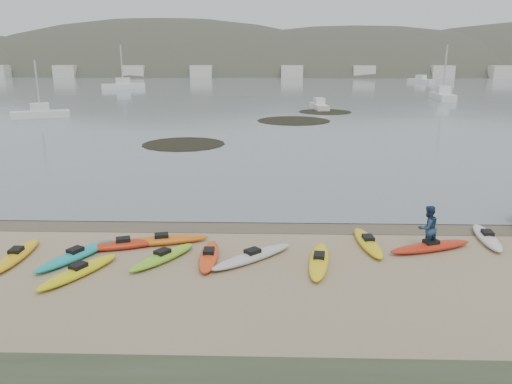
{
  "coord_description": "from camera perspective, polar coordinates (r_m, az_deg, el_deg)",
  "views": [
    {
      "loc": [
        0.62,
        -21.77,
        7.53
      ],
      "look_at": [
        0.0,
        0.0,
        1.5
      ],
      "focal_mm": 35.0,
      "sensor_mm": 36.0,
      "label": 1
    }
  ],
  "objects": [
    {
      "name": "kayaks",
      "position": [
        19.43,
        -3.46,
        -6.81
      ],
      "size": [
        19.5,
        7.18,
        0.34
      ],
      "color": "orange",
      "rests_on": "ground"
    },
    {
      "name": "ground",
      "position": [
        23.04,
        0.0,
        -3.6
      ],
      "size": [
        600.0,
        600.0,
        0.0
      ],
      "primitive_type": "plane",
      "color": "tan",
      "rests_on": "ground"
    },
    {
      "name": "water",
      "position": [
        321.86,
        1.57,
        14.13
      ],
      "size": [
        1200.0,
        1200.0,
        0.0
      ],
      "primitive_type": "plane",
      "color": "slate",
      "rests_on": "ground"
    },
    {
      "name": "far_town",
      "position": [
        166.95,
        3.58,
        13.55
      ],
      "size": [
        199.0,
        5.0,
        4.0
      ],
      "color": "beige",
      "rests_on": "ground"
    },
    {
      "name": "kelp_mats",
      "position": [
        56.85,
        2.73,
        7.88
      ],
      "size": [
        21.92,
        32.44,
        0.04
      ],
      "color": "black",
      "rests_on": "water"
    },
    {
      "name": "far_hills",
      "position": [
        220.44,
        11.9,
        9.04
      ],
      "size": [
        550.0,
        135.0,
        80.0
      ],
      "color": "#384235",
      "rests_on": "ground"
    },
    {
      "name": "person_east",
      "position": [
        20.82,
        19.03,
        -3.92
      ],
      "size": [
        1.1,
        0.99,
        1.84
      ],
      "primitive_type": "imported",
      "rotation": [
        0.0,
        0.0,
        3.55
      ],
      "color": "navy",
      "rests_on": "ground"
    },
    {
      "name": "moored_boats",
      "position": [
        101.44,
        3.23,
        11.53
      ],
      "size": [
        81.89,
        86.6,
        1.3
      ],
      "color": "silver",
      "rests_on": "ground"
    },
    {
      "name": "wet_sand",
      "position": [
        22.76,
        -0.02,
        -3.83
      ],
      "size": [
        60.0,
        60.0,
        0.0
      ],
      "primitive_type": "plane",
      "color": "brown",
      "rests_on": "ground"
    }
  ]
}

